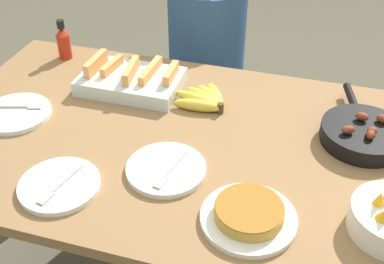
# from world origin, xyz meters

# --- Properties ---
(dining_table) EXTENTS (1.60, 0.90, 0.75)m
(dining_table) POSITION_xyz_m (0.00, 0.00, 0.65)
(dining_table) COLOR olive
(dining_table) RESTS_ON ground_plane
(banana_bunch) EXTENTS (0.19, 0.17, 0.04)m
(banana_bunch) POSITION_xyz_m (-0.01, 0.19, 0.77)
(banana_bunch) COLOR gold
(banana_bunch) RESTS_ON dining_table
(melon_tray) EXTENTS (0.34, 0.21, 0.10)m
(melon_tray) POSITION_xyz_m (-0.28, 0.22, 0.78)
(melon_tray) COLOR silver
(melon_tray) RESTS_ON dining_table
(skillet) EXTENTS (0.25, 0.37, 0.08)m
(skillet) POSITION_xyz_m (0.48, 0.14, 0.78)
(skillet) COLOR black
(skillet) RESTS_ON dining_table
(frittata_plate_center) EXTENTS (0.24, 0.24, 0.05)m
(frittata_plate_center) POSITION_xyz_m (0.22, -0.27, 0.77)
(frittata_plate_center) COLOR white
(frittata_plate_center) RESTS_ON dining_table
(empty_plate_near_front) EXTENTS (0.22, 0.22, 0.02)m
(empty_plate_near_front) POSITION_xyz_m (-0.57, -0.04, 0.76)
(empty_plate_near_front) COLOR white
(empty_plate_near_front) RESTS_ON dining_table
(empty_plate_far_left) EXTENTS (0.22, 0.22, 0.02)m
(empty_plate_far_left) POSITION_xyz_m (-0.03, -0.15, 0.76)
(empty_plate_far_left) COLOR white
(empty_plate_far_left) RESTS_ON dining_table
(empty_plate_far_right) EXTENTS (0.21, 0.21, 0.02)m
(empty_plate_far_right) POSITION_xyz_m (-0.27, -0.29, 0.76)
(empty_plate_far_right) COLOR white
(empty_plate_far_right) RESTS_ON dining_table
(hot_sauce_bottle) EXTENTS (0.05, 0.05, 0.15)m
(hot_sauce_bottle) POSITION_xyz_m (-0.60, 0.35, 0.81)
(hot_sauce_bottle) COLOR #B72814
(hot_sauce_bottle) RESTS_ON dining_table
(person_figure) EXTENTS (0.36, 0.36, 1.20)m
(person_figure) POSITION_xyz_m (-0.15, 0.73, 0.50)
(person_figure) COLOR black
(person_figure) RESTS_ON ground_plane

